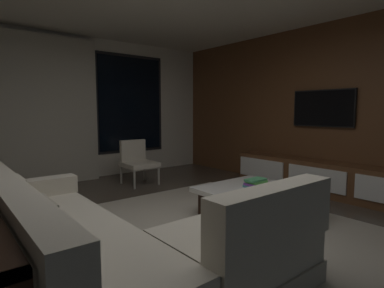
{
  "coord_description": "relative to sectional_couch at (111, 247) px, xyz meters",
  "views": [
    {
      "loc": [
        -1.86,
        -2.34,
        1.31
      ],
      "look_at": [
        0.71,
        0.81,
        0.88
      ],
      "focal_mm": 29.31,
      "sensor_mm": 36.0,
      "label": 1
    }
  ],
  "objects": [
    {
      "name": "coffee_table",
      "position": [
        2.02,
        0.28,
        -0.1
      ],
      "size": [
        1.16,
        1.16,
        0.36
      ],
      "color": "black",
      "rests_on": "floor"
    },
    {
      "name": "sectional_couch",
      "position": [
        0.0,
        0.0,
        0.0
      ],
      "size": [
        1.98,
        2.5,
        0.82
      ],
      "color": "#B1A997",
      "rests_on": "floor"
    },
    {
      "name": "book_stack_on_coffee_table",
      "position": [
        2.08,
        0.34,
        0.12
      ],
      "size": [
        0.27,
        0.2,
        0.11
      ],
      "color": "teal",
      "rests_on": "coffee_table"
    },
    {
      "name": "accent_chair_near_window",
      "position": [
        1.8,
        2.81,
        0.14
      ],
      "size": [
        0.54,
        0.56,
        0.78
      ],
      "color": "#B2ADA0",
      "rests_on": "floor"
    },
    {
      "name": "back_wall_with_window",
      "position": [
        0.85,
        3.82,
        1.05
      ],
      "size": [
        6.6,
        0.3,
        2.7
      ],
      "color": "silver",
      "rests_on": "floor"
    },
    {
      "name": "media_wall",
      "position": [
        3.97,
        0.2,
        1.06
      ],
      "size": [
        0.12,
        7.8,
        2.7
      ],
      "color": "brown",
      "rests_on": "floor"
    },
    {
      "name": "mounted_tv",
      "position": [
        3.86,
        0.45,
        1.06
      ],
      "size": [
        0.05,
        1.02,
        0.59
      ],
      "color": "black"
    },
    {
      "name": "media_console",
      "position": [
        3.68,
        0.26,
        -0.04
      ],
      "size": [
        0.46,
        3.1,
        0.52
      ],
      "color": "brown",
      "rests_on": "floor"
    },
    {
      "name": "floor",
      "position": [
        0.91,
        0.2,
        -0.29
      ],
      "size": [
        9.2,
        9.2,
        0.0
      ],
      "primitive_type": "plane",
      "color": "#473D33"
    },
    {
      "name": "area_rug",
      "position": [
        1.26,
        0.1,
        -0.28
      ],
      "size": [
        3.2,
        3.8,
        0.01
      ],
      "primitive_type": "cube",
      "color": "#ADA391",
      "rests_on": "floor"
    }
  ]
}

